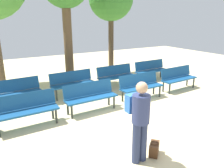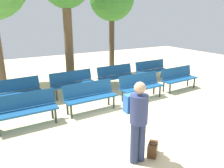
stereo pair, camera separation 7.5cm
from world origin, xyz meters
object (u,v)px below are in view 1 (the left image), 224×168
at_px(bench_r1_c0, 15,91).
at_px(bench_r1_c2, 116,75).
at_px(bench_r0_c1, 90,95).
at_px(visitor_with_backpack, 139,117).
at_px(handbag, 154,149).
at_px(bench_r0_c2, 141,85).
at_px(bench_r1_c1, 72,82).
at_px(bench_r1_c3, 151,69).
at_px(bench_r0_c3, 178,77).
at_px(bench_r0_c0, 26,108).

distance_m(bench_r1_c0, bench_r1_c2, 3.84).
bearing_deg(bench_r0_c1, visitor_with_backpack, -95.64).
xyz_separation_m(bench_r0_c1, bench_r1_c0, (-1.92, 1.52, 0.00)).
relative_size(bench_r0_c1, bench_r1_c2, 1.00).
height_order(bench_r0_c1, handbag, bench_r0_c1).
relative_size(bench_r0_c2, bench_r1_c1, 0.99).
distance_m(bench_r1_c1, bench_r1_c3, 3.80).
height_order(bench_r1_c3, handbag, bench_r1_c3).
height_order(bench_r0_c2, bench_r1_c3, same).
xyz_separation_m(bench_r0_c3, bench_r1_c1, (-3.83, 1.45, 0.00)).
relative_size(bench_r1_c3, visitor_with_backpack, 0.98).
distance_m(bench_r0_c2, bench_r1_c1, 2.46).
bearing_deg(bench_r1_c2, bench_r1_c0, -179.78).
distance_m(bench_r0_c0, handbag, 3.37).
relative_size(bench_r0_c1, bench_r0_c2, 1.00).
xyz_separation_m(bench_r0_c0, visitor_with_backpack, (1.64, -2.63, 0.43)).
height_order(bench_r0_c2, bench_r0_c3, same).
bearing_deg(visitor_with_backpack, bench_r1_c3, -131.64).
relative_size(bench_r1_c0, visitor_with_backpack, 0.98).
xyz_separation_m(bench_r1_c2, visitor_with_backpack, (-2.14, -4.35, 0.43)).
bearing_deg(bench_r1_c2, bench_r0_c1, -140.95).
bearing_deg(bench_r0_c3, handbag, -145.05).
xyz_separation_m(bench_r0_c1, bench_r1_c1, (0.03, 1.60, 0.00)).
relative_size(bench_r1_c2, bench_r1_c3, 1.00).
height_order(bench_r0_c1, bench_r1_c3, same).
bearing_deg(bench_r1_c3, bench_r0_c0, -163.83).
bearing_deg(bench_r0_c3, bench_r1_c3, 88.31).
bearing_deg(bench_r0_c1, bench_r1_c0, 140.51).
bearing_deg(bench_r1_c1, bench_r0_c1, -94.00).
distance_m(bench_r0_c1, bench_r1_c1, 1.60).
bearing_deg(bench_r1_c1, visitor_with_backpack, -96.14).
distance_m(bench_r1_c3, visitor_with_backpack, 6.01).
xyz_separation_m(bench_r0_c0, bench_r1_c0, (-0.06, 1.59, 0.00)).
bearing_deg(bench_r0_c0, bench_r1_c0, 91.48).
bearing_deg(bench_r1_c3, bench_r0_c1, -157.04).
relative_size(bench_r1_c3, handbag, 4.48).
bearing_deg(bench_r0_c2, bench_r0_c1, -179.36).
xyz_separation_m(bench_r0_c1, bench_r1_c2, (1.92, 1.66, 0.00)).
height_order(bench_r0_c0, bench_r0_c1, same).
relative_size(visitor_with_backpack, handbag, 4.59).
bearing_deg(bench_r1_c3, handbag, -130.68).
bearing_deg(bench_r1_c0, bench_r0_c3, -16.43).
bearing_deg(bench_r0_c3, bench_r1_c1, 156.30).
bearing_deg(bench_r0_c2, bench_r1_c2, 90.06).
relative_size(bench_r0_c0, bench_r1_c1, 0.99).
height_order(bench_r0_c1, visitor_with_backpack, visitor_with_backpack).
bearing_deg(bench_r1_c2, visitor_with_backpack, -117.92).
bearing_deg(bench_r1_c1, bench_r0_c2, -41.48).
bearing_deg(bench_r1_c3, bench_r1_c1, -179.35).
height_order(bench_r0_c1, bench_r0_c2, same).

